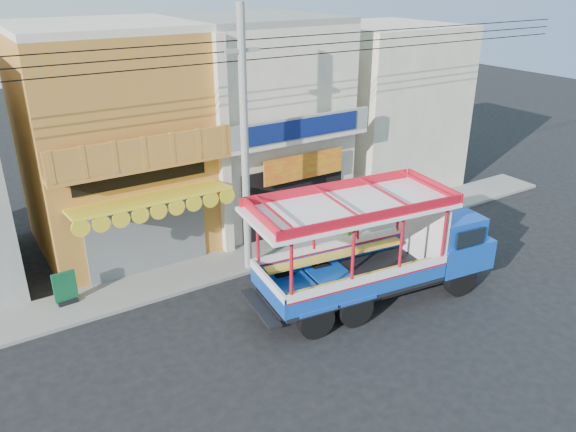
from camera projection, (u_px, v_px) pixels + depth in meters
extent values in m
plane|color=black|center=(325.00, 304.00, 18.04)|extent=(90.00, 90.00, 0.00)
cube|color=slate|center=(263.00, 253.00, 21.11)|extent=(30.00, 2.00, 0.12)
cube|color=#B77928|center=(113.00, 143.00, 20.66)|extent=(6.00, 6.00, 8.00)
cube|color=#595B5E|center=(148.00, 237.00, 19.37)|extent=(4.20, 0.10, 2.60)
cube|color=yellow|center=(151.00, 199.00, 18.14)|extent=(5.20, 1.50, 0.31)
cube|color=#B77928|center=(143.00, 166.00, 18.05)|extent=(6.00, 0.70, 0.18)
cube|color=#B77928|center=(145.00, 152.00, 17.60)|extent=(6.00, 0.12, 0.95)
cube|color=black|center=(141.00, 178.00, 18.50)|extent=(4.50, 0.04, 0.45)
cube|color=beige|center=(98.00, 26.00, 19.01)|extent=(6.00, 6.00, 0.24)
cube|color=beige|center=(255.00, 122.00, 23.61)|extent=(6.00, 6.00, 8.00)
cube|color=black|center=(294.00, 199.00, 22.27)|extent=(4.60, 0.12, 2.80)
cube|color=gold|center=(304.00, 166.00, 21.64)|extent=(3.60, 0.05, 1.00)
cube|color=beige|center=(299.00, 139.00, 20.99)|extent=(6.00, 0.70, 0.18)
cube|color=gray|center=(303.00, 128.00, 20.56)|extent=(6.00, 0.12, 0.85)
cube|color=navy|center=(304.00, 128.00, 20.51)|extent=(4.80, 0.06, 0.70)
cube|color=gray|center=(252.00, 18.00, 21.95)|extent=(6.00, 6.00, 0.24)
cube|color=beige|center=(224.00, 151.00, 19.70)|extent=(0.35, 0.30, 8.00)
cube|color=beige|center=(381.00, 107.00, 27.12)|extent=(6.00, 6.00, 7.60)
cylinder|color=gray|center=(245.00, 149.00, 18.30)|extent=(0.26, 0.26, 9.00)
cube|color=gray|center=(242.00, 50.00, 17.05)|extent=(1.20, 0.12, 0.12)
cylinder|color=black|center=(270.00, 58.00, 17.66)|extent=(28.00, 0.04, 0.04)
cylinder|color=black|center=(270.00, 48.00, 17.54)|extent=(28.00, 0.04, 0.04)
cylinder|color=black|center=(270.00, 38.00, 17.42)|extent=(28.00, 0.04, 0.04)
cylinder|color=black|center=(460.00, 280.00, 18.33)|extent=(1.15, 0.44, 1.12)
cylinder|color=black|center=(419.00, 253.00, 20.09)|extent=(1.15, 0.44, 1.12)
cylinder|color=black|center=(355.00, 309.00, 16.74)|extent=(1.15, 0.44, 1.12)
cylinder|color=black|center=(321.00, 277.00, 18.49)|extent=(1.15, 0.44, 1.12)
cylinder|color=black|center=(316.00, 320.00, 16.20)|extent=(1.15, 0.44, 1.12)
cylinder|color=black|center=(284.00, 286.00, 17.95)|extent=(1.15, 0.44, 1.12)
cube|color=black|center=(373.00, 280.00, 18.10)|extent=(7.67, 2.70, 0.31)
cube|color=blue|center=(446.00, 245.00, 19.01)|extent=(2.28, 2.67, 1.01)
cube|color=blue|center=(445.00, 222.00, 18.58)|extent=(1.81, 2.43, 0.84)
cube|color=black|center=(463.00, 220.00, 18.92)|extent=(0.29, 1.96, 0.61)
cube|color=black|center=(349.00, 280.00, 17.64)|extent=(5.78, 3.08, 0.13)
cube|color=blue|center=(371.00, 287.00, 16.51)|extent=(5.50, 0.73, 0.67)
cube|color=white|center=(371.00, 278.00, 16.39)|extent=(5.50, 0.74, 0.25)
cube|color=blue|center=(331.00, 253.00, 18.46)|extent=(5.50, 0.73, 0.67)
cube|color=white|center=(331.00, 245.00, 18.34)|extent=(5.50, 0.74, 0.25)
cylinder|color=red|center=(291.00, 269.00, 15.00)|extent=(0.11, 0.11, 1.79)
cylinder|color=red|center=(258.00, 235.00, 16.92)|extent=(0.11, 0.11, 1.79)
cube|color=white|center=(424.00, 228.00, 18.25)|extent=(0.35, 2.26, 2.51)
cube|color=white|center=(350.00, 207.00, 16.59)|extent=(6.47, 3.43, 0.11)
cube|color=red|center=(350.00, 201.00, 16.51)|extent=(6.24, 3.30, 0.29)
cube|color=black|center=(68.00, 301.00, 17.85)|extent=(0.63, 0.37, 0.11)
cube|color=#0E4F2B|center=(65.00, 286.00, 17.63)|extent=(0.72, 0.13, 0.99)
imported|color=#33661D|center=(277.00, 234.00, 21.40)|extent=(1.11, 1.06, 0.96)
imported|color=#33661D|center=(346.00, 223.00, 22.28)|extent=(0.71, 0.70, 1.00)
imported|color=#33661D|center=(369.00, 209.00, 23.73)|extent=(0.69, 0.69, 0.88)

